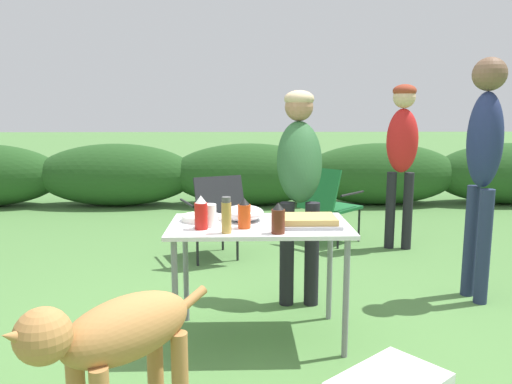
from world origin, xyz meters
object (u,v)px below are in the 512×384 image
at_px(camp_chair_near_hedge, 328,201).
at_px(bbq_sauce_bottle, 278,219).
at_px(plate_stack, 201,218).
at_px(food_tray, 307,221).
at_px(folding_table, 259,236).
at_px(paper_cup_stack, 210,215).
at_px(hot_sauce_bottle, 244,214).
at_px(standing_person_in_red_jacket, 484,152).
at_px(spice_jar, 226,216).
at_px(mixing_bowl, 244,213).
at_px(standing_person_in_gray_fleece, 299,169).
at_px(dog, 116,340).
at_px(camp_chair_green_behind_table, 214,213).
at_px(ketchup_bottle, 201,213).
at_px(standing_person_in_olive_jacket, 402,145).

bearing_deg(camp_chair_near_hedge, bbq_sauce_bottle, -60.81).
bearing_deg(plate_stack, food_tray, -12.42).
bearing_deg(food_tray, folding_table, 170.91).
xyz_separation_m(plate_stack, camp_chair_near_hedge, (1.18, 2.14, -0.29)).
xyz_separation_m(paper_cup_stack, hot_sauce_bottle, (0.21, -0.05, 0.02)).
xyz_separation_m(hot_sauce_bottle, standing_person_in_red_jacket, (1.76, 0.72, 0.30)).
height_order(food_tray, spice_jar, spice_jar).
distance_m(standing_person_in_red_jacket, camp_chair_near_hedge, 1.95).
bearing_deg(bbq_sauce_bottle, standing_person_in_red_jacket, 28.48).
bearing_deg(bbq_sauce_bottle, mixing_bowl, 119.68).
bearing_deg(hot_sauce_bottle, folding_table, 49.95).
bearing_deg(camp_chair_near_hedge, folding_table, -64.70).
bearing_deg(folding_table, spice_jar, -130.46).
distance_m(spice_jar, hot_sauce_bottle, 0.16).
bearing_deg(food_tray, standing_person_in_gray_fleece, 87.60).
bearing_deg(standing_person_in_gray_fleece, folding_table, -113.46).
height_order(plate_stack, dog, plate_stack).
bearing_deg(dog, bbq_sauce_bottle, -89.54).
distance_m(paper_cup_stack, camp_chair_green_behind_table, 1.74).
bearing_deg(bbq_sauce_bottle, food_tray, 46.11).
bearing_deg(spice_jar, ketchup_bottle, 146.36).
relative_size(spice_jar, camp_chair_green_behind_table, 0.25).
relative_size(dog, camp_chair_green_behind_table, 0.92).
relative_size(food_tray, bbq_sauce_bottle, 2.19).
distance_m(spice_jar, dog, 0.99).
relative_size(paper_cup_stack, standing_person_in_olive_jacket, 0.08).
distance_m(paper_cup_stack, dog, 1.09).
bearing_deg(standing_person_in_gray_fleece, standing_person_in_red_jacket, 0.41).
bearing_deg(bbq_sauce_bottle, ketchup_bottle, 165.42).
bearing_deg(ketchup_bottle, mixing_bowl, 42.25).
height_order(paper_cup_stack, standing_person_in_olive_jacket, standing_person_in_olive_jacket).
height_order(paper_cup_stack, standing_person_in_gray_fleece, standing_person_in_gray_fleece).
distance_m(hot_sauce_bottle, standing_person_in_gray_fleece, 0.88).
relative_size(ketchup_bottle, dog, 0.26).
distance_m(spice_jar, camp_chair_green_behind_table, 1.92).
bearing_deg(hot_sauce_bottle, camp_chair_green_behind_table, 99.02).
height_order(food_tray, camp_chair_green_behind_table, camp_chair_green_behind_table).
bearing_deg(dog, food_tray, -90.00).
relative_size(food_tray, standing_person_in_olive_jacket, 0.23).
relative_size(bbq_sauce_bottle, ketchup_bottle, 0.88).
height_order(mixing_bowl, camp_chair_near_hedge, mixing_bowl).
bearing_deg(standing_person_in_olive_jacket, food_tray, -107.34).
xyz_separation_m(food_tray, camp_chair_green_behind_table, (-0.66, 1.69, -0.30)).
height_order(mixing_bowl, bbq_sauce_bottle, bbq_sauce_bottle).
relative_size(mixing_bowl, spice_jar, 1.25).
height_order(folding_table, standing_person_in_gray_fleece, standing_person_in_gray_fleece).
height_order(folding_table, standing_person_in_red_jacket, standing_person_in_red_jacket).
distance_m(bbq_sauce_bottle, spice_jar, 0.29).
bearing_deg(hot_sauce_bottle, ketchup_bottle, -176.24).
bearing_deg(camp_chair_green_behind_table, mixing_bowl, -102.70).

